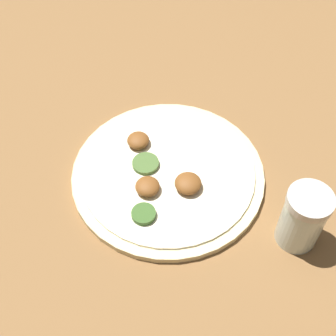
{
  "coord_description": "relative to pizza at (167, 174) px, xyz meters",
  "views": [
    {
      "loc": [
        -0.39,
        -0.12,
        0.55
      ],
      "look_at": [
        0.0,
        0.0,
        0.02
      ],
      "focal_mm": 50.0,
      "sensor_mm": 36.0,
      "label": 1
    }
  ],
  "objects": [
    {
      "name": "ground_plane",
      "position": [
        0.0,
        -0.0,
        -0.01
      ],
      "size": [
        3.0,
        3.0,
        0.0
      ],
      "primitive_type": "plane",
      "color": "brown"
    },
    {
      "name": "pizza",
      "position": [
        0.0,
        0.0,
        0.0
      ],
      "size": [
        0.28,
        0.28,
        0.03
      ],
      "color": "beige",
      "rests_on": "ground_plane"
    },
    {
      "name": "spice_jar",
      "position": [
        -0.04,
        -0.19,
        0.04
      ],
      "size": [
        0.06,
        0.06,
        0.09
      ],
      "color": "silver",
      "rests_on": "ground_plane"
    }
  ]
}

